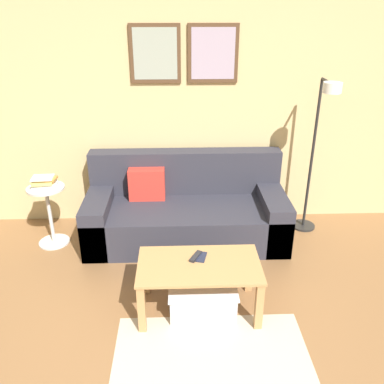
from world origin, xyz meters
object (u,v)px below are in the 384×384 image
Objects in this scene: side_table at (49,210)px; book_stack at (43,182)px; coffee_table at (198,273)px; couch at (185,211)px; storage_bin at (202,296)px; cell_phone at (201,257)px; remote_control at (195,256)px; floor_lamp at (318,144)px.

book_stack is at bearing 124.74° from side_table.
couch is at bearing 93.99° from coffee_table.
side_table is 2.58× the size of book_stack.
coffee_table is 0.22m from storage_bin.
coffee_table is 6.61× the size of cell_phone.
remote_control is (-0.02, 0.09, 0.09)m from coffee_table.
coffee_table is at bearing -136.81° from floor_lamp.
coffee_table reaches higher than storage_bin.
remote_control is (1.39, -0.95, -0.23)m from book_stack.
floor_lamp reaches higher than coffee_table.
floor_lamp is at bearing 68.09° from remote_control.
side_table reaches higher than storage_bin.
remote_control is at bearing -34.11° from side_table.
remote_control is (-0.05, 0.09, 0.31)m from storage_bin.
remote_control is at bearing -86.90° from couch.
book_stack is (-1.44, 1.04, 0.55)m from storage_bin.
storage_bin is at bearing -73.56° from cell_phone.
remote_control is (0.06, -1.03, 0.15)m from couch.
floor_lamp is at bearing -0.18° from couch.
couch is 13.95× the size of cell_phone.
side_table reaches higher than remote_control.
side_table is at bearing 160.42° from cell_phone.
couch is 3.20× the size of side_table.
storage_bin is at bearing -32.40° from remote_control.
remote_control reaches higher than storage_bin.
couch is 13.02× the size of remote_control.
side_table is at bearing -55.26° from book_stack.
couch is 2.11× the size of coffee_table.
couch is at bearing 109.25° from cell_phone.
cell_phone reaches higher than coffee_table.
floor_lamp is (1.19, 1.12, 0.64)m from coffee_table.
couch is at bearing 95.35° from storage_bin.
floor_lamp is 6.63× the size of book_stack.
coffee_table is at bearing -36.28° from book_stack.
floor_lamp is at bearing 43.19° from coffee_table.
floor_lamp is (1.27, -0.00, 0.69)m from couch.
book_stack is 1.74m from cell_phone.
side_table is 1.71m from cell_phone.
side_table is at bearing 143.90° from coffee_table.
coffee_table is 1.75m from floor_lamp.
remote_control is at bearing 119.84° from storage_bin.
floor_lamp reaches higher than remote_control.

